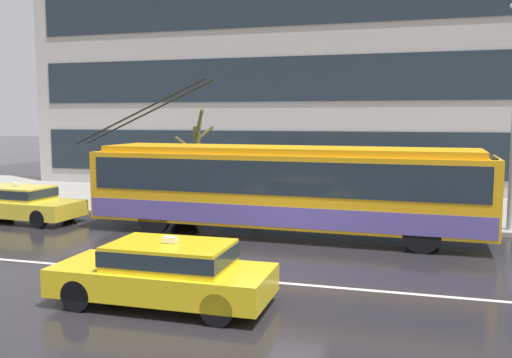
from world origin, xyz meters
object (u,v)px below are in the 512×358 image
Objects in this scene: pedestrian_approaching_curb at (210,167)px; street_tree_bare at (197,156)px; pedestrian_at_shelter at (257,168)px; trolleybus at (284,187)px; taxi_oncoming_near at (166,271)px; taxi_queued_behind_bus at (19,202)px.

pedestrian_approaching_curb is 0.50× the size of street_tree_bare.
street_tree_bare is at bearing 165.29° from pedestrian_at_shelter.
trolleybus reaches higher than pedestrian_at_shelter.
pedestrian_approaching_curb is 0.95m from street_tree_bare.
taxi_oncoming_near is 2.21× the size of pedestrian_approaching_curb.
taxi_oncoming_near is at bearing -83.33° from pedestrian_at_shelter.
street_tree_bare is at bearing 151.57° from pedestrian_approaching_curb.
taxi_queued_behind_bus is 2.32× the size of pedestrian_approaching_curb.
taxi_queued_behind_bus is at bearing -148.66° from pedestrian_at_shelter.
taxi_oncoming_near is (8.90, -6.72, -0.00)m from taxi_queued_behind_bus.
pedestrian_approaching_curb is at bearing 170.79° from pedestrian_at_shelter.
pedestrian_at_shelter is (-2.11, 4.28, 0.16)m from trolleybus.
pedestrian_at_shelter is at bearing 96.67° from taxi_oncoming_near.
pedestrian_at_shelter is 0.50× the size of street_tree_bare.
taxi_queued_behind_bus and taxi_oncoming_near have the same top height.
street_tree_bare is (-4.98, 5.04, 0.51)m from trolleybus.
pedestrian_approaching_curb is at bearing -28.43° from street_tree_bare.
taxi_queued_behind_bus is 2.31× the size of pedestrian_at_shelter.
trolleybus is 6.90× the size of pedestrian_at_shelter.
taxi_queued_behind_bus is (-9.68, -0.33, -0.85)m from trolleybus.
taxi_queued_behind_bus is at bearing -178.06° from trolleybus.
trolleybus is 9.72m from taxi_queued_behind_bus.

